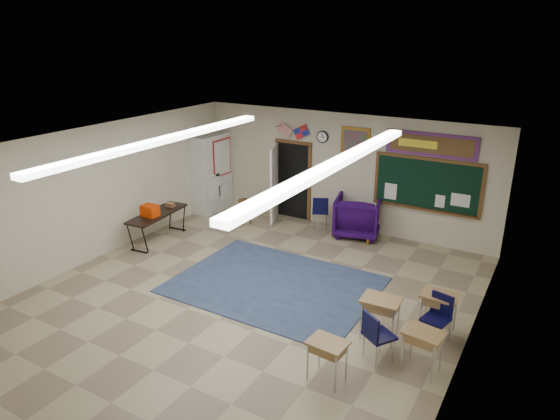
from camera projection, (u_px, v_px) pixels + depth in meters
The scene contains 25 objects.
floor at pixel (244, 300), 9.67m from camera, with size 9.00×9.00×0.00m, color gray.
back_wall at pixel (341, 172), 12.81m from camera, with size 8.00×0.04×3.00m, color beige.
front_wall at pixel (12, 359), 5.51m from camera, with size 8.00×0.04×3.00m, color beige.
left_wall at pixel (93, 194), 11.06m from camera, with size 0.04×9.00×3.00m, color beige.
right_wall at pixel (469, 280), 7.26m from camera, with size 0.04×9.00×3.00m, color beige.
ceiling at pixel (240, 148), 8.65m from camera, with size 8.00×9.00×0.04m, color silver.
area_rug at pixel (274, 285), 10.22m from camera, with size 4.00×3.00×0.02m, color #374869.
fluorescent_strips at pixel (240, 151), 8.67m from camera, with size 3.86×6.00×0.10m, color white, non-canonical shape.
doorway at pixel (288, 181), 13.55m from camera, with size 1.10×0.89×2.16m.
chalkboard at pixel (427, 186), 11.75m from camera, with size 2.55×0.14×1.30m.
bulletin_board at pixel (431, 145), 11.42m from camera, with size 2.10×0.05×0.55m.
framed_art_print at pixel (355, 141), 12.33m from camera, with size 0.75×0.05×0.65m.
wall_clock at pixel (322, 137), 12.76m from camera, with size 0.32×0.05×0.32m.
wall_flags at pixel (293, 129), 13.10m from camera, with size 1.16×0.06×0.70m, color red, non-canonical shape.
storage_cabinet at pixel (212, 173), 14.19m from camera, with size 0.59×1.25×2.20m.
wingback_armchair at pixel (358, 216), 12.56m from camera, with size 1.09×1.12×1.02m, color #1C0537.
student_chair_reading at pixel (320, 212), 13.05m from camera, with size 0.44×0.44×0.89m, color black, non-canonical shape.
student_chair_desk_a at pixel (379, 337), 7.75m from camera, with size 0.43×0.43×0.87m, color black, non-canonical shape.
student_chair_desk_b at pixel (436, 320), 8.20m from camera, with size 0.42×0.42×0.85m, color black, non-canonical shape.
student_desk_front_left at pixel (380, 316), 8.31m from camera, with size 0.66×0.51×0.76m.
student_desk_front_right at pixel (438, 311), 8.51m from camera, with size 0.61×0.46×0.73m.
student_desk_back_left at pixel (327, 359), 7.32m from camera, with size 0.59×0.46×0.67m.
student_desk_back_right at pixel (422, 349), 7.52m from camera, with size 0.62×0.50×0.69m.
folding_table at pixel (158, 225), 12.27m from camera, with size 0.76×1.80×1.00m.
wooden_stool at pixel (245, 211), 13.38m from camera, with size 0.38×0.38×0.66m.
Camera 1 is at (4.90, -6.99, 4.92)m, focal length 32.00 mm.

